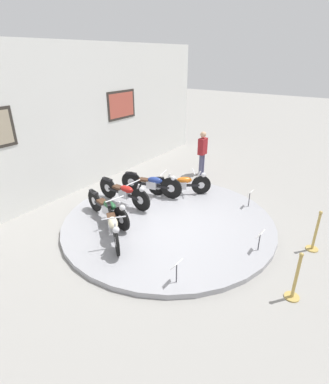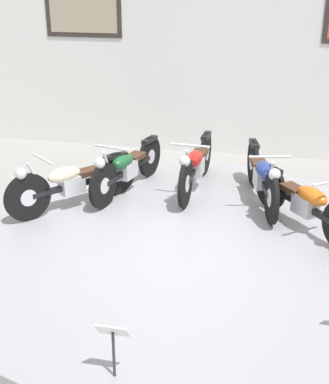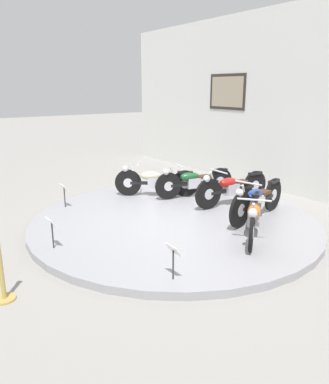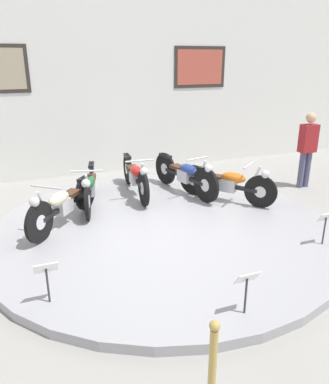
{
  "view_description": "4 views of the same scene",
  "coord_description": "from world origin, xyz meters",
  "px_view_note": "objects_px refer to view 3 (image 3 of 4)",
  "views": [
    {
      "loc": [
        -5.82,
        -3.92,
        4.18
      ],
      "look_at": [
        0.15,
        0.24,
        0.81
      ],
      "focal_mm": 28.0,
      "sensor_mm": 36.0,
      "label": 1
    },
    {
      "loc": [
        1.11,
        -5.66,
        3.12
      ],
      "look_at": [
        -0.13,
        -0.0,
        0.7
      ],
      "focal_mm": 50.0,
      "sensor_mm": 36.0,
      "label": 2
    },
    {
      "loc": [
        5.58,
        -4.25,
        2.63
      ],
      "look_at": [
        -0.28,
        -0.05,
        0.61
      ],
      "focal_mm": 35.0,
      "sensor_mm": 36.0,
      "label": 3
    },
    {
      "loc": [
        -2.01,
        -5.28,
        2.71
      ],
      "look_at": [
        0.06,
        0.11,
        0.64
      ],
      "focal_mm": 35.0,
      "sensor_mm": 36.0,
      "label": 4
    }
  ],
  "objects_px": {
    "motorcycle_green": "(193,181)",
    "stanchion_post_right_of_entry": "(2,276)",
    "info_placard_front_centre": "(52,226)",
    "info_placard_front_right": "(173,254)",
    "motorcycle_red": "(231,187)",
    "motorcycle_blue": "(257,199)",
    "motorcycle_cream": "(155,180)",
    "info_placard_front_left": "(64,191)",
    "motorcycle_orange": "(254,215)"
  },
  "relations": [
    {
      "from": "motorcycle_red",
      "to": "stanchion_post_right_of_entry",
      "type": "relative_size",
      "value": 1.97
    },
    {
      "from": "motorcycle_green",
      "to": "motorcycle_blue",
      "type": "xyz_separation_m",
      "value": [
        1.93,
        0.0,
        0.02
      ]
    },
    {
      "from": "info_placard_front_right",
      "to": "stanchion_post_right_of_entry",
      "type": "bearing_deg",
      "value": -117.52
    },
    {
      "from": "motorcycle_cream",
      "to": "motorcycle_blue",
      "type": "xyz_separation_m",
      "value": [
        2.49,
        0.72,
        0.02
      ]
    },
    {
      "from": "motorcycle_orange",
      "to": "info_placard_front_centre",
      "type": "bearing_deg",
      "value": -116.86
    },
    {
      "from": "motorcycle_red",
      "to": "motorcycle_orange",
      "type": "bearing_deg",
      "value": -33.06
    },
    {
      "from": "motorcycle_cream",
      "to": "info_placard_front_right",
      "type": "distance_m",
      "value": 4.04
    },
    {
      "from": "motorcycle_cream",
      "to": "motorcycle_blue",
      "type": "height_order",
      "value": "motorcycle_blue"
    },
    {
      "from": "info_placard_front_left",
      "to": "stanchion_post_right_of_entry",
      "type": "relative_size",
      "value": 0.5
    },
    {
      "from": "motorcycle_green",
      "to": "motorcycle_orange",
      "type": "distance_m",
      "value": 2.59
    },
    {
      "from": "motorcycle_orange",
      "to": "motorcycle_blue",
      "type": "bearing_deg",
      "value": 128.21
    },
    {
      "from": "info_placard_front_left",
      "to": "info_placard_front_centre",
      "type": "relative_size",
      "value": 1.0
    },
    {
      "from": "motorcycle_red",
      "to": "motorcycle_green",
      "type": "bearing_deg",
      "value": -163.69
    },
    {
      "from": "motorcycle_blue",
      "to": "info_placard_front_centre",
      "type": "height_order",
      "value": "motorcycle_blue"
    },
    {
      "from": "motorcycle_green",
      "to": "motorcycle_orange",
      "type": "relative_size",
      "value": 1.23
    },
    {
      "from": "info_placard_front_right",
      "to": "info_placard_front_centre",
      "type": "bearing_deg",
      "value": -153.85
    },
    {
      "from": "motorcycle_red",
      "to": "info_placard_front_centre",
      "type": "bearing_deg",
      "value": -89.97
    },
    {
      "from": "info_placard_front_left",
      "to": "info_placard_front_centre",
      "type": "xyz_separation_m",
      "value": [
        1.94,
        -0.95,
        0.0
      ]
    },
    {
      "from": "motorcycle_red",
      "to": "motorcycle_blue",
      "type": "xyz_separation_m",
      "value": [
        0.96,
        -0.28,
        0.01
      ]
    },
    {
      "from": "motorcycle_green",
      "to": "info_placard_front_centre",
      "type": "relative_size",
      "value": 3.78
    },
    {
      "from": "motorcycle_blue",
      "to": "motorcycle_cream",
      "type": "bearing_deg",
      "value": -163.97
    },
    {
      "from": "info_placard_front_centre",
      "to": "info_placard_front_right",
      "type": "distance_m",
      "value": 2.17
    },
    {
      "from": "motorcycle_green",
      "to": "info_placard_front_left",
      "type": "bearing_deg",
      "value": -109.47
    },
    {
      "from": "motorcycle_blue",
      "to": "motorcycle_orange",
      "type": "height_order",
      "value": "motorcycle_blue"
    },
    {
      "from": "motorcycle_red",
      "to": "info_placard_front_centre",
      "type": "distance_m",
      "value": 4.01
    },
    {
      "from": "motorcycle_orange",
      "to": "info_placard_front_left",
      "type": "bearing_deg",
      "value": -149.31
    },
    {
      "from": "motorcycle_green",
      "to": "motorcycle_red",
      "type": "bearing_deg",
      "value": 16.31
    },
    {
      "from": "motorcycle_green",
      "to": "info_placard_front_right",
      "type": "bearing_deg",
      "value": -43.65
    },
    {
      "from": "motorcycle_red",
      "to": "info_placard_front_centre",
      "type": "xyz_separation_m",
      "value": [
        0.0,
        -4.01,
        -0.03
      ]
    },
    {
      "from": "info_placard_front_left",
      "to": "info_placard_front_right",
      "type": "bearing_deg",
      "value": 0.0
    },
    {
      "from": "motorcycle_red",
      "to": "info_placard_front_centre",
      "type": "relative_size",
      "value": 3.94
    },
    {
      "from": "motorcycle_red",
      "to": "info_placard_front_right",
      "type": "relative_size",
      "value": 3.94
    },
    {
      "from": "info_placard_front_left",
      "to": "stanchion_post_right_of_entry",
      "type": "xyz_separation_m",
      "value": [
        2.88,
        -1.94,
        -0.15
      ]
    },
    {
      "from": "motorcycle_cream",
      "to": "info_placard_front_right",
      "type": "relative_size",
      "value": 3.07
    },
    {
      "from": "motorcycle_cream",
      "to": "motorcycle_orange",
      "type": "relative_size",
      "value": 1.0
    },
    {
      "from": "motorcycle_green",
      "to": "stanchion_post_right_of_entry",
      "type": "relative_size",
      "value": 1.89
    },
    {
      "from": "info_placard_front_centre",
      "to": "motorcycle_green",
      "type": "bearing_deg",
      "value": 104.49
    },
    {
      "from": "motorcycle_green",
      "to": "stanchion_post_right_of_entry",
      "type": "bearing_deg",
      "value": -68.1
    },
    {
      "from": "motorcycle_blue",
      "to": "motorcycle_green",
      "type": "bearing_deg",
      "value": -179.92
    },
    {
      "from": "motorcycle_green",
      "to": "info_placard_front_right",
      "type": "distance_m",
      "value": 4.02
    },
    {
      "from": "info_placard_front_centre",
      "to": "info_placard_front_right",
      "type": "relative_size",
      "value": 1.0
    },
    {
      "from": "info_placard_front_right",
      "to": "stanchion_post_right_of_entry",
      "type": "xyz_separation_m",
      "value": [
        -1.01,
        -1.94,
        -0.15
      ]
    },
    {
      "from": "info_placard_front_right",
      "to": "motorcycle_cream",
      "type": "bearing_deg",
      "value": 149.29
    },
    {
      "from": "info_placard_front_centre",
      "to": "info_placard_front_right",
      "type": "xyz_separation_m",
      "value": [
        1.94,
        0.95,
        0.0
      ]
    },
    {
      "from": "stanchion_post_right_of_entry",
      "to": "motorcycle_blue",
      "type": "bearing_deg",
      "value": 89.64
    },
    {
      "from": "motorcycle_red",
      "to": "motorcycle_orange",
      "type": "xyz_separation_m",
      "value": [
        1.53,
        -0.99,
        -0.02
      ]
    },
    {
      "from": "motorcycle_cream",
      "to": "info_placard_front_left",
      "type": "distance_m",
      "value": 2.1
    },
    {
      "from": "info_placard_front_left",
      "to": "info_placard_front_right",
      "type": "distance_m",
      "value": 3.89
    },
    {
      "from": "motorcycle_cream",
      "to": "motorcycle_red",
      "type": "bearing_deg",
      "value": 33.1
    },
    {
      "from": "motorcycle_blue",
      "to": "info_placard_front_centre",
      "type": "relative_size",
      "value": 3.88
    }
  ]
}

